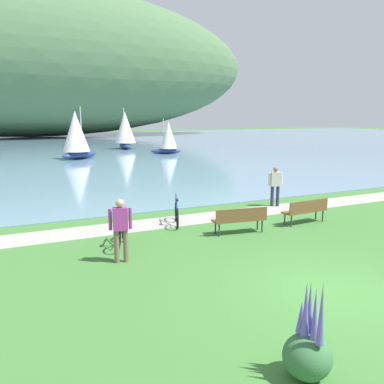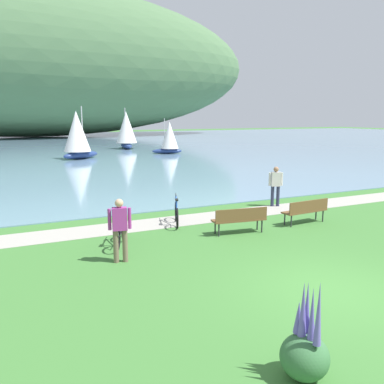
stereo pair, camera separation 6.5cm
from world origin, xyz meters
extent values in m
plane|color=#3D7533|center=(0.00, 0.00, 0.00)|extent=(200.00, 200.00, 0.00)
cube|color=#6B8EA8|center=(0.00, 48.83, 0.02)|extent=(180.00, 80.00, 0.04)
ellipsoid|color=#4C7047|center=(-0.56, 72.92, 13.32)|extent=(84.23, 28.00, 26.56)
cube|color=#A39E93|center=(0.00, 7.11, 0.01)|extent=(60.00, 1.50, 0.01)
cube|color=brown|center=(3.29, 4.89, 0.45)|extent=(1.83, 0.60, 0.05)
cube|color=brown|center=(3.30, 4.68, 0.68)|extent=(1.80, 0.16, 0.40)
cylinder|color=#2D2D33|center=(2.51, 5.01, 0.23)|extent=(0.05, 0.05, 0.45)
cylinder|color=#2D2D33|center=(4.04, 5.11, 0.23)|extent=(0.05, 0.05, 0.45)
cylinder|color=#2D2D33|center=(2.53, 4.67, 0.23)|extent=(0.05, 0.05, 0.45)
cylinder|color=#2D2D33|center=(4.06, 4.77, 0.23)|extent=(0.05, 0.05, 0.45)
cube|color=brown|center=(0.49, 4.82, 0.45)|extent=(1.85, 0.72, 0.05)
cube|color=brown|center=(0.46, 4.61, 0.68)|extent=(1.79, 0.28, 0.40)
cylinder|color=#2D2D33|center=(-0.25, 5.09, 0.23)|extent=(0.05, 0.05, 0.45)
cylinder|color=#2D2D33|center=(1.27, 4.89, 0.23)|extent=(0.05, 0.05, 0.45)
cylinder|color=#2D2D33|center=(-0.30, 4.76, 0.23)|extent=(0.05, 0.05, 0.45)
cylinder|color=#2D2D33|center=(1.22, 4.55, 0.23)|extent=(0.05, 0.05, 0.45)
torus|color=black|center=(-3.15, 5.67, 0.36)|extent=(0.38, 0.67, 0.72)
torus|color=black|center=(-3.62, 4.73, 0.36)|extent=(0.38, 0.67, 0.72)
cylinder|color=black|center=(-3.30, 5.37, 0.67)|extent=(0.31, 0.56, 0.61)
cylinder|color=black|center=(-3.32, 5.33, 0.94)|extent=(0.33, 0.61, 0.09)
cylinder|color=black|center=(-3.45, 5.08, 0.65)|extent=(0.09, 0.13, 0.54)
cylinder|color=black|center=(-3.53, 4.92, 0.37)|extent=(0.22, 0.39, 0.05)
cylinder|color=black|center=(-3.55, 4.89, 0.64)|extent=(0.19, 0.34, 0.56)
cylinder|color=black|center=(-3.16, 5.65, 0.66)|extent=(0.07, 0.09, 0.60)
cube|color=black|center=(-3.47, 5.04, 0.94)|extent=(0.20, 0.26, 0.05)
cylinder|color=black|center=(-3.17, 5.63, 1.00)|extent=(0.24, 0.44, 0.02)
torus|color=black|center=(-0.76, 7.17, 0.36)|extent=(0.31, 0.69, 0.72)
torus|color=black|center=(-1.13, 6.19, 0.36)|extent=(0.31, 0.69, 0.72)
cylinder|color=#1E4CB2|center=(-0.88, 6.86, 0.67)|extent=(0.26, 0.58, 0.61)
cylinder|color=#1E4CB2|center=(-0.90, 6.82, 0.94)|extent=(0.27, 0.63, 0.09)
cylinder|color=#1E4CB2|center=(-1.00, 6.55, 0.65)|extent=(0.08, 0.13, 0.54)
cylinder|color=#1E4CB2|center=(-1.06, 6.39, 0.37)|extent=(0.18, 0.41, 0.05)
cylinder|color=#1E4CB2|center=(-1.07, 6.35, 0.64)|extent=(0.16, 0.35, 0.56)
cylinder|color=#1E4CB2|center=(-0.77, 7.15, 0.66)|extent=(0.06, 0.09, 0.60)
cube|color=black|center=(-1.01, 6.51, 0.94)|extent=(0.18, 0.26, 0.05)
cylinder|color=black|center=(-0.78, 7.13, 1.00)|extent=(0.19, 0.46, 0.02)
cylinder|color=#282D47|center=(3.92, 7.67, 0.44)|extent=(0.14, 0.14, 0.88)
cylinder|color=#282D47|center=(4.14, 7.58, 0.44)|extent=(0.14, 0.14, 0.88)
cube|color=silver|center=(4.03, 7.62, 1.18)|extent=(0.43, 0.34, 0.60)
sphere|color=#9E7051|center=(4.03, 7.62, 1.60)|extent=(0.22, 0.22, 0.22)
cylinder|color=silver|center=(3.79, 7.72, 1.18)|extent=(0.09, 0.09, 0.56)
cylinder|color=silver|center=(4.27, 7.53, 1.18)|extent=(0.09, 0.09, 0.56)
cylinder|color=#72604C|center=(-3.89, 3.86, 0.44)|extent=(0.14, 0.14, 0.88)
cylinder|color=#72604C|center=(-3.66, 3.81, 0.44)|extent=(0.14, 0.14, 0.88)
cube|color=#9E338C|center=(-3.78, 3.83, 1.18)|extent=(0.41, 0.29, 0.60)
sphere|color=tan|center=(-3.78, 3.83, 1.60)|extent=(0.22, 0.22, 0.22)
cylinder|color=#9E338C|center=(-4.03, 3.88, 1.18)|extent=(0.09, 0.09, 0.56)
cylinder|color=#9E338C|center=(-3.52, 3.78, 1.18)|extent=(0.09, 0.09, 0.56)
ellipsoid|color=#386B3D|center=(-2.66, -2.10, 0.34)|extent=(0.73, 0.73, 0.68)
cylinder|color=#386B3D|center=(-2.56, -1.99, 0.60)|extent=(0.02, 0.02, 0.12)
cone|color=#6B5BB7|center=(-2.56, -1.99, 1.06)|extent=(0.12, 0.12, 0.79)
cylinder|color=#386B3D|center=(-2.68, -1.95, 0.60)|extent=(0.02, 0.02, 0.12)
cone|color=#6B5BB7|center=(-2.68, -1.95, 0.91)|extent=(0.15, 0.15, 0.49)
cylinder|color=#386B3D|center=(-2.53, -2.07, 0.60)|extent=(0.02, 0.02, 0.12)
cone|color=#6B5BB7|center=(-2.53, -2.07, 0.89)|extent=(0.11, 0.11, 0.46)
cylinder|color=#386B3D|center=(-2.66, -2.33, 0.60)|extent=(0.02, 0.02, 0.12)
cone|color=#6B5BB7|center=(-2.66, -2.33, 1.13)|extent=(0.11, 0.11, 0.94)
cylinder|color=#386B3D|center=(-2.69, -2.05, 0.60)|extent=(0.02, 0.02, 0.12)
cone|color=#6B5BB7|center=(-2.69, -2.05, 1.08)|extent=(0.13, 0.13, 0.84)
cylinder|color=#386B3D|center=(-2.64, -2.18, 0.60)|extent=(0.02, 0.02, 0.12)
cone|color=#6B5BB7|center=(-2.64, -2.18, 1.06)|extent=(0.11, 0.11, 0.79)
ellipsoid|color=navy|center=(0.09, 30.76, 0.38)|extent=(3.87, 3.07, 0.68)
cylinder|color=#B2B2B2|center=(0.34, 30.93, 2.68)|extent=(0.10, 0.10, 3.91)
cone|color=white|center=(-0.22, 30.56, 2.48)|extent=(3.22, 3.22, 3.52)
ellipsoid|color=navy|center=(8.83, 32.01, 0.30)|extent=(3.10, 1.67, 0.52)
cylinder|color=#B2B2B2|center=(8.61, 32.08, 2.05)|extent=(0.07, 0.07, 2.98)
cone|color=white|center=(9.10, 31.93, 1.90)|extent=(2.21, 2.21, 2.68)
ellipsoid|color=navy|center=(6.95, 40.04, 0.39)|extent=(1.58, 4.07, 0.69)
cylinder|color=#B2B2B2|center=(6.99, 40.35, 2.72)|extent=(0.10, 0.10, 3.97)
cone|color=white|center=(6.91, 39.67, 2.52)|extent=(2.62, 2.62, 3.57)
camera|label=1|loc=(-6.54, -6.29, 3.83)|focal=38.23mm
camera|label=2|loc=(-6.48, -6.32, 3.83)|focal=38.23mm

